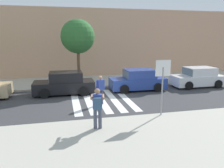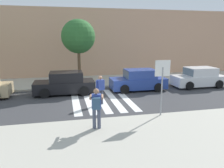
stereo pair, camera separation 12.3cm
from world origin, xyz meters
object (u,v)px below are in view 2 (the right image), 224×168
parked_car_blue (139,80)px  street_tree_center (78,37)px  parked_car_black (65,84)px  stop_sign (162,76)px  parked_car_white (199,78)px  pedestrian_crossing (100,88)px  photographer_with_backpack (96,105)px

parked_car_blue → street_tree_center: street_tree_center is taller
parked_car_blue → street_tree_center: (-4.21, 2.20, 3.19)m
parked_car_black → stop_sign: bearing=-51.5°
parked_car_blue → street_tree_center: size_ratio=0.80×
parked_car_white → pedestrian_crossing: bearing=-160.7°
stop_sign → parked_car_black: size_ratio=0.66×
stop_sign → pedestrian_crossing: (-2.54, 2.76, -1.14)m
stop_sign → street_tree_center: (-3.37, 7.91, 1.81)m
pedestrian_crossing → photographer_with_backpack: bearing=-101.8°
parked_car_white → street_tree_center: street_tree_center is taller
pedestrian_crossing → parked_car_blue: size_ratio=0.42×
pedestrian_crossing → parked_car_black: 3.57m
stop_sign → photographer_with_backpack: bearing=-164.0°
photographer_with_backpack → parked_car_black: size_ratio=0.42×
stop_sign → street_tree_center: bearing=113.1°
photographer_with_backpack → parked_car_black: (-1.23, 6.66, -0.44)m
stop_sign → pedestrian_crossing: bearing=132.6°
photographer_with_backpack → parked_car_white: (9.19, 6.66, -0.44)m
parked_car_black → parked_car_blue: size_ratio=1.00×
pedestrian_crossing → parked_car_white: 8.92m
stop_sign → street_tree_center: 8.79m
photographer_with_backpack → parked_car_black: photographer_with_backpack is taller
stop_sign → parked_car_white: size_ratio=0.66×
stop_sign → photographer_with_backpack: 3.58m
parked_car_black → parked_car_white: (10.42, -0.00, 0.00)m
pedestrian_crossing → parked_car_blue: 4.49m
stop_sign → parked_car_white: (5.88, 5.71, -1.38)m
photographer_with_backpack → street_tree_center: (-0.06, 8.86, 2.75)m
parked_car_blue → parked_car_white: (5.04, -0.00, 0.00)m
pedestrian_crossing → street_tree_center: size_ratio=0.34×
pedestrian_crossing → parked_car_white: bearing=19.3°
stop_sign → street_tree_center: street_tree_center is taller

